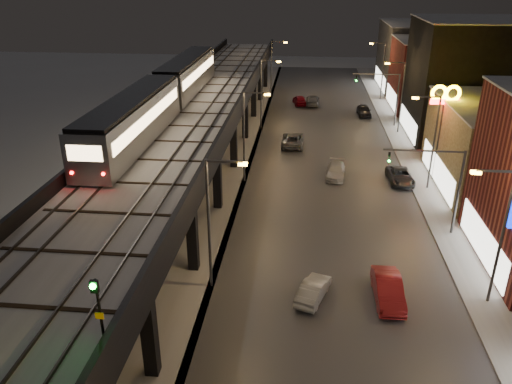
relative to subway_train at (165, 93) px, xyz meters
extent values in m
cube|color=#46474D|center=(16.00, 2.77, -8.41)|extent=(17.00, 120.00, 0.06)
cube|color=#9FA1A8|center=(26.00, 2.77, -8.37)|extent=(4.00, 120.00, 0.14)
cube|color=#9FA1A8|center=(2.50, 2.77, -8.41)|extent=(11.00, 120.00, 0.06)
cube|color=black|center=(2.50, -0.23, -2.64)|extent=(9.00, 100.00, 1.00)
cube|color=black|center=(-1.20, -27.23, -5.79)|extent=(0.70, 0.70, 5.30)
cube|color=black|center=(6.20, -27.23, -5.79)|extent=(0.70, 0.70, 5.30)
cube|color=black|center=(2.50, -27.23, -3.29)|extent=(8.00, 0.60, 0.50)
cube|color=black|center=(-1.20, -17.23, -5.79)|extent=(0.70, 0.70, 5.30)
cube|color=black|center=(6.20, -17.23, -5.79)|extent=(0.70, 0.70, 5.30)
cube|color=black|center=(2.50, -17.23, -3.29)|extent=(8.00, 0.60, 0.50)
cube|color=black|center=(-1.20, -7.23, -5.79)|extent=(0.70, 0.70, 5.30)
cube|color=black|center=(6.20, -7.23, -5.79)|extent=(0.70, 0.70, 5.30)
cube|color=black|center=(2.50, -7.23, -3.29)|extent=(8.00, 0.60, 0.50)
cube|color=black|center=(-1.20, 2.77, -5.79)|extent=(0.70, 0.70, 5.30)
cube|color=black|center=(6.20, 2.77, -5.79)|extent=(0.70, 0.70, 5.30)
cube|color=black|center=(2.50, 2.77, -3.29)|extent=(8.00, 0.60, 0.50)
cube|color=black|center=(-1.20, 12.77, -5.79)|extent=(0.70, 0.70, 5.30)
cube|color=black|center=(6.20, 12.77, -5.79)|extent=(0.70, 0.70, 5.30)
cube|color=black|center=(2.50, 12.77, -3.29)|extent=(8.00, 0.60, 0.50)
cube|color=black|center=(-1.20, 22.77, -5.79)|extent=(0.70, 0.70, 5.30)
cube|color=black|center=(6.20, 22.77, -5.79)|extent=(0.70, 0.70, 5.30)
cube|color=black|center=(2.50, 22.77, -3.29)|extent=(8.00, 0.60, 0.50)
cube|color=black|center=(-1.20, 32.77, -5.79)|extent=(0.70, 0.70, 5.30)
cube|color=black|center=(6.20, 32.77, -5.79)|extent=(0.70, 0.70, 5.30)
cube|color=black|center=(2.50, 32.77, -3.29)|extent=(8.00, 0.60, 0.50)
cube|color=black|center=(-1.20, 42.77, -5.79)|extent=(0.70, 0.70, 5.30)
cube|color=black|center=(6.20, 42.77, -5.79)|extent=(0.70, 0.70, 5.30)
cube|color=black|center=(2.50, 42.77, -3.29)|extent=(8.00, 0.60, 0.50)
cube|color=#B2B7C1|center=(2.50, -0.23, -2.06)|extent=(8.40, 100.00, 0.16)
cube|color=#332D28|center=(-0.72, -0.23, -1.90)|extent=(0.08, 98.00, 0.16)
cube|color=#332D28|center=(0.72, -0.23, -1.90)|extent=(0.08, 98.00, 0.16)
cube|color=#332D28|center=(3.78, -0.23, -1.90)|extent=(0.08, 98.00, 0.16)
cube|color=#332D28|center=(5.22, -0.23, -1.90)|extent=(0.08, 98.00, 0.16)
cube|color=black|center=(2.50, -30.23, -1.95)|extent=(7.80, 0.24, 0.06)
cube|color=black|center=(2.50, -14.23, -1.95)|extent=(7.80, 0.24, 0.06)
cube|color=black|center=(2.50, 1.77, -1.95)|extent=(7.80, 0.24, 0.06)
cube|color=black|center=(2.50, 17.77, -1.95)|extent=(7.80, 0.24, 0.06)
cube|color=black|center=(2.50, 33.77, -1.95)|extent=(7.80, 0.24, 0.06)
cube|color=black|center=(6.85, -0.23, -1.59)|extent=(0.30, 100.00, 1.10)
cube|color=black|center=(-1.85, -0.23, -1.59)|extent=(0.30, 100.00, 1.10)
cube|color=silver|center=(26.45, -14.23, -6.84)|extent=(0.10, 9.60, 2.40)
cube|color=#837450|center=(32.50, -0.23, -4.44)|extent=(12.00, 15.00, 8.00)
cube|color=silver|center=(26.45, -0.23, -6.84)|extent=(0.10, 12.00, 2.40)
cube|color=black|center=(32.50, 15.77, -1.44)|extent=(12.00, 13.00, 14.00)
cube|color=silver|center=(26.45, 15.77, -6.84)|extent=(0.10, 10.40, 2.40)
cube|color=#B2B7C1|center=(32.50, 15.77, 5.64)|extent=(12.20, 13.20, 0.16)
cube|color=maroon|center=(32.50, 29.77, -3.44)|extent=(12.00, 12.00, 10.00)
cube|color=silver|center=(26.45, 29.77, -6.84)|extent=(0.10, 9.60, 2.40)
cube|color=#B2B7C1|center=(32.50, 29.77, 1.64)|extent=(12.20, 12.20, 0.16)
cube|color=#383838|center=(32.50, 43.77, -2.94)|extent=(12.00, 16.00, 11.00)
cube|color=silver|center=(26.45, 43.77, -6.84)|extent=(0.10, 12.80, 2.40)
cube|color=#B2B7C1|center=(32.50, 43.77, 2.64)|extent=(12.20, 16.20, 0.16)
cylinder|color=#38383A|center=(7.80, -19.23, -3.94)|extent=(0.18, 0.18, 9.00)
cube|color=#38383A|center=(8.90, -19.23, 0.46)|extent=(2.20, 0.12, 0.12)
cube|color=#FFAD25|center=(10.00, -19.23, 0.34)|extent=(0.55, 0.28, 0.18)
cylinder|color=#38383A|center=(25.50, -19.23, -3.94)|extent=(0.18, 0.18, 9.00)
cube|color=#38383A|center=(24.40, -19.23, 0.46)|extent=(2.20, 0.12, 0.12)
cube|color=#FFAD25|center=(23.30, -19.23, 0.34)|extent=(0.55, 0.28, 0.18)
cylinder|color=#38383A|center=(7.80, -1.23, -3.94)|extent=(0.18, 0.18, 9.00)
cube|color=#38383A|center=(8.90, -1.23, 0.46)|extent=(2.20, 0.12, 0.12)
cube|color=#FFAD25|center=(10.00, -1.23, 0.34)|extent=(0.55, 0.28, 0.18)
cylinder|color=#38383A|center=(25.50, -1.23, -3.94)|extent=(0.18, 0.18, 9.00)
cube|color=#38383A|center=(24.40, -1.23, 0.46)|extent=(2.20, 0.12, 0.12)
cube|color=#FFAD25|center=(23.30, -1.23, 0.34)|extent=(0.55, 0.28, 0.18)
cylinder|color=#38383A|center=(7.80, 16.77, -3.94)|extent=(0.18, 0.18, 9.00)
cube|color=#38383A|center=(8.90, 16.77, 0.46)|extent=(2.20, 0.12, 0.12)
cube|color=#FFAD25|center=(10.00, 16.77, 0.34)|extent=(0.55, 0.28, 0.18)
cylinder|color=#38383A|center=(25.50, 16.77, -3.94)|extent=(0.18, 0.18, 9.00)
cube|color=#38383A|center=(24.40, 16.77, 0.46)|extent=(2.20, 0.12, 0.12)
cube|color=#FFAD25|center=(23.30, 16.77, 0.34)|extent=(0.55, 0.28, 0.18)
cylinder|color=#38383A|center=(7.80, 34.77, -3.94)|extent=(0.18, 0.18, 9.00)
cube|color=#38383A|center=(8.90, 34.77, 0.46)|extent=(2.20, 0.12, 0.12)
cube|color=#FFAD25|center=(10.00, 34.77, 0.34)|extent=(0.55, 0.28, 0.18)
cylinder|color=#38383A|center=(25.50, 34.77, -3.94)|extent=(0.18, 0.18, 9.00)
cube|color=#38383A|center=(24.40, 34.77, 0.46)|extent=(2.20, 0.12, 0.12)
cube|color=#FFAD25|center=(23.30, 34.77, 0.34)|extent=(0.55, 0.28, 0.18)
cylinder|color=#38383A|center=(25.50, -10.23, -4.94)|extent=(0.20, 0.20, 7.00)
cube|color=#38383A|center=(22.50, -10.23, -1.54)|extent=(6.00, 0.12, 0.12)
imported|color=black|center=(20.00, -10.23, -2.04)|extent=(0.20, 0.16, 1.00)
sphere|color=#0CFF26|center=(20.00, -10.38, -2.29)|extent=(0.18, 0.18, 0.18)
cylinder|color=#38383A|center=(25.50, 19.77, -4.94)|extent=(0.20, 0.20, 7.00)
cube|color=#38383A|center=(22.50, 19.77, -1.54)|extent=(6.00, 0.12, 0.12)
imported|color=black|center=(20.00, 19.77, -2.04)|extent=(0.20, 0.16, 1.00)
sphere|color=#0CFF26|center=(20.00, 19.62, -2.29)|extent=(0.18, 0.18, 0.18)
cube|color=gray|center=(0.00, -9.49, -0.12)|extent=(3.00, 18.08, 3.41)
cube|color=black|center=(0.00, -9.49, 1.72)|extent=(2.69, 17.56, 0.26)
cube|color=#FFD093|center=(-1.51, -9.49, 0.35)|extent=(0.05, 16.53, 0.93)
cube|color=#FFD093|center=(1.51, -9.49, 0.35)|extent=(0.05, 16.53, 0.93)
cube|color=gray|center=(0.00, 9.51, -0.12)|extent=(3.00, 18.08, 3.41)
cube|color=black|center=(0.00, 9.51, 1.72)|extent=(2.69, 17.56, 0.26)
cube|color=#FFD093|center=(-1.51, 9.51, 0.35)|extent=(0.05, 16.53, 0.93)
cube|color=#FFD093|center=(1.51, 9.51, 0.35)|extent=(0.05, 16.53, 0.93)
cube|color=#FFD093|center=(0.00, -18.54, 0.40)|extent=(2.27, 0.05, 1.03)
sphere|color=#FF0C0C|center=(-1.03, -18.56, -0.94)|extent=(0.21, 0.21, 0.21)
sphere|color=#FF0C0C|center=(1.03, -18.56, -0.94)|extent=(0.21, 0.21, 0.21)
cylinder|color=black|center=(6.40, -32.39, -0.49)|extent=(0.11, 0.11, 2.66)
cube|color=black|center=(6.40, -32.51, 0.62)|extent=(0.28, 0.16, 0.49)
sphere|color=#0CFF26|center=(6.40, -32.63, 0.71)|extent=(0.23, 0.23, 0.23)
cube|color=yellow|center=(6.40, -32.49, -0.67)|extent=(0.31, 0.04, 0.27)
imported|color=#A0A4A9|center=(14.52, -19.95, -7.81)|extent=(2.48, 4.07, 1.27)
imported|color=slate|center=(12.20, 10.29, -7.69)|extent=(2.53, 5.44, 1.51)
imported|color=#595C67|center=(14.61, 30.11, -7.72)|extent=(2.18, 5.04, 1.45)
imported|color=maroon|center=(12.59, 30.11, -7.71)|extent=(2.44, 4.53, 1.46)
imported|color=maroon|center=(19.20, -19.65, -7.67)|extent=(1.71, 4.71, 1.54)
imported|color=#36393F|center=(23.10, -0.01, -7.78)|extent=(2.44, 4.88, 1.33)
imported|color=silver|center=(16.85, 0.82, -7.79)|extent=(2.27, 4.63, 1.30)
imported|color=black|center=(21.93, 24.66, -7.69)|extent=(1.96, 4.48, 1.50)
cylinder|color=#38383A|center=(26.50, 1.05, -4.59)|extent=(0.24, 0.24, 7.70)
cube|color=#FF0C0C|center=(26.50, 1.05, -0.45)|extent=(2.69, 0.25, 0.48)
torus|color=#FFC500|center=(25.87, 1.05, 0.32)|extent=(1.59, 0.53, 1.56)
torus|color=#FFC500|center=(27.13, 1.05, 0.32)|extent=(1.59, 0.53, 1.56)
camera|label=1|loc=(13.54, -46.53, 10.82)|focal=35.00mm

